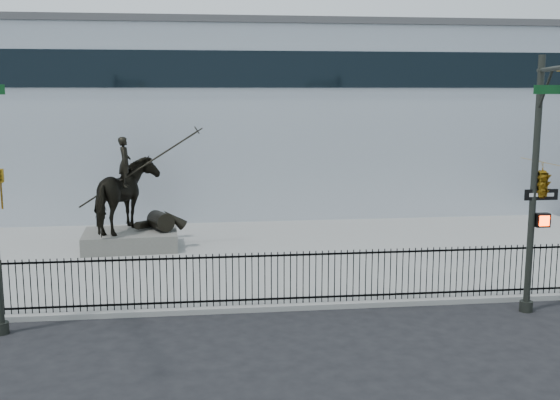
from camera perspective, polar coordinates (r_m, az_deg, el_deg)
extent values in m
plane|color=black|center=(17.51, -0.24, -10.80)|extent=(120.00, 120.00, 0.00)
cube|color=gray|center=(24.14, -2.18, -4.89)|extent=(30.00, 12.00, 0.15)
cube|color=silver|center=(36.39, -3.95, 7.01)|extent=(44.00, 14.00, 9.00)
cube|color=black|center=(18.58, -0.70, -8.60)|extent=(22.00, 0.05, 0.05)
cube|color=black|center=(18.23, -0.70, -4.86)|extent=(22.00, 0.05, 0.05)
cube|color=black|center=(18.40, -0.70, -6.82)|extent=(22.00, 0.03, 1.50)
cube|color=#56544E|center=(25.53, -12.87, -3.40)|extent=(3.61, 2.59, 0.65)
imported|color=black|center=(25.21, -13.01, 0.39)|extent=(2.51, 2.88, 2.77)
imported|color=black|center=(25.05, -13.37, 3.24)|extent=(0.49, 0.71, 1.87)
cylinder|color=black|center=(25.06, -12.23, 2.63)|extent=(4.45, 0.33, 2.82)
cylinder|color=#242722|center=(18.26, -23.08, -10.22)|extent=(0.36, 0.36, 0.30)
imported|color=#BD8615|center=(17.37, -23.14, 0.88)|extent=(0.16, 0.20, 1.00)
cylinder|color=#242722|center=(19.67, 20.63, -8.65)|extent=(0.36, 0.36, 0.30)
cylinder|color=#242722|center=(18.93, 21.22, 1.04)|extent=(0.18, 0.18, 7.00)
imported|color=#BD8615|center=(19.01, 21.84, 1.65)|extent=(0.53, 2.48, 1.00)
cube|color=#0C3F19|center=(17.53, 22.54, 8.87)|extent=(0.90, 0.03, 0.22)
cube|color=black|center=(19.17, 21.87, -1.63)|extent=(0.38, 0.22, 0.38)
cube|color=#FF2D05|center=(19.06, 22.04, -1.70)|extent=(0.28, 0.02, 0.28)
cube|color=black|center=(19.01, 21.79, 0.43)|extent=(0.95, 0.03, 0.30)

